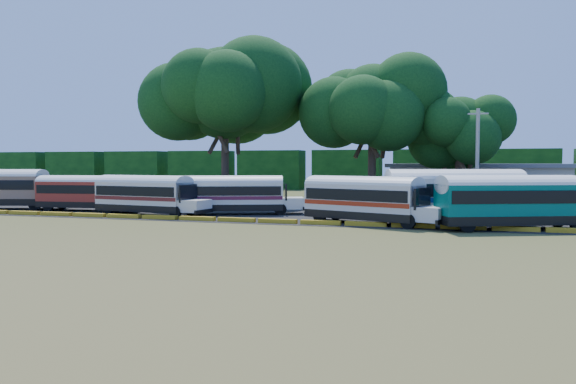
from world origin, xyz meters
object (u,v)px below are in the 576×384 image
(bus_white_red, at_px, (366,197))
(tree_west, at_px, (225,94))
(bus_cream_west, at_px, (146,193))
(bus_red, at_px, (85,191))
(bus_teal, at_px, (511,198))

(bus_white_red, relative_size, tree_west, 0.63)
(bus_cream_west, bearing_deg, bus_red, 171.44)
(bus_red, bearing_deg, bus_white_red, -12.99)
(bus_teal, xyz_separation_m, tree_west, (-26.32, 17.01, 9.28))
(bus_cream_west, height_order, tree_west, tree_west)
(bus_red, distance_m, bus_white_red, 24.68)
(tree_west, bearing_deg, bus_red, -118.34)
(bus_red, bearing_deg, tree_west, 55.83)
(bus_red, bearing_deg, bus_teal, -12.20)
(tree_west, bearing_deg, bus_teal, -32.87)
(bus_teal, distance_m, tree_west, 32.68)
(bus_red, height_order, bus_cream_west, bus_cream_west)
(bus_cream_west, height_order, bus_white_red, bus_white_red)
(bus_cream_west, distance_m, bus_teal, 26.36)
(bus_red, height_order, bus_white_red, bus_white_red)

